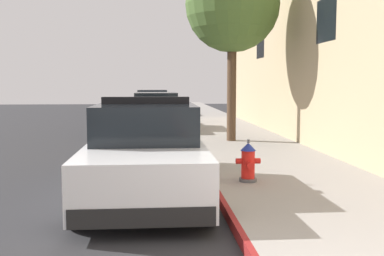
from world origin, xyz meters
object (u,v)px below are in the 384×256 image
(parked_car_silver_ahead, at_px, (156,113))
(parked_car_dark_far, at_px, (153,104))
(police_cruiser, at_px, (146,152))
(fire_hydrant, at_px, (248,162))
(street_tree, at_px, (232,6))

(parked_car_silver_ahead, xyz_separation_m, parked_car_dark_far, (-0.21, 8.05, 0.00))
(police_cruiser, xyz_separation_m, parked_car_silver_ahead, (0.18, 10.30, -0.00))
(parked_car_dark_far, bearing_deg, fire_hydrant, -84.23)
(parked_car_dark_far, height_order, street_tree, street_tree)
(parked_car_silver_ahead, bearing_deg, parked_car_dark_far, 91.46)
(street_tree, bearing_deg, fire_hydrant, -96.65)
(police_cruiser, height_order, parked_car_dark_far, police_cruiser)
(parked_car_silver_ahead, bearing_deg, fire_hydrant, -80.84)
(police_cruiser, height_order, street_tree, street_tree)
(parked_car_silver_ahead, bearing_deg, street_tree, -61.78)
(parked_car_dark_far, bearing_deg, parked_car_silver_ahead, -88.54)
(police_cruiser, height_order, parked_car_silver_ahead, police_cruiser)
(police_cruiser, xyz_separation_m, fire_hydrant, (1.81, 0.18, -0.24))
(police_cruiser, xyz_separation_m, street_tree, (2.49, 6.00, 3.50))
(parked_car_dark_far, relative_size, fire_hydrant, 6.37)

